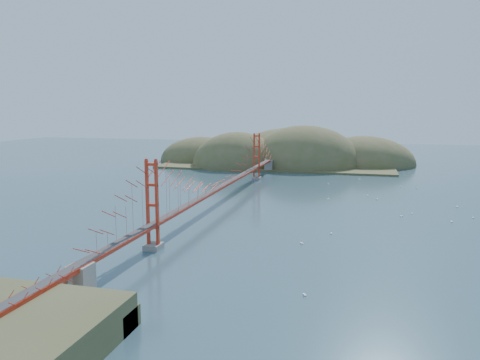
% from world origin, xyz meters
% --- Properties ---
extents(ground, '(320.00, 320.00, 0.00)m').
position_xyz_m(ground, '(0.00, 0.00, 0.00)').
color(ground, '#305060').
rests_on(ground, ground).
extents(bridge, '(2.20, 94.40, 12.00)m').
position_xyz_m(bridge, '(0.00, 0.18, 7.01)').
color(bridge, gray).
rests_on(bridge, ground).
extents(approach_viaduct, '(1.40, 12.00, 3.38)m').
position_xyz_m(approach_viaduct, '(0.00, -51.91, 2.55)').
color(approach_viaduct, '#B42614').
rests_on(approach_viaduct, ground).
extents(promontory, '(9.00, 6.00, 0.24)m').
position_xyz_m(promontory, '(0.00, -48.50, 0.12)').
color(promontory, '#59544C').
rests_on(promontory, ground).
extents(fort, '(3.70, 2.30, 1.75)m').
position_xyz_m(fort, '(0.40, -47.80, 0.67)').
color(fort, maroon).
rests_on(fort, ground).
extents(far_headlands, '(84.00, 58.00, 25.00)m').
position_xyz_m(far_headlands, '(2.21, 68.52, 0.00)').
color(far_headlands, brown).
rests_on(far_headlands, ground).
extents(sailboat_16, '(0.59, 0.59, 0.63)m').
position_xyz_m(sailboat_16, '(26.93, 15.09, 0.14)').
color(sailboat_16, white).
rests_on(sailboat_16, ground).
extents(sailboat_2, '(0.61, 0.52, 0.69)m').
position_xyz_m(sailboat_2, '(32.26, -2.83, 0.15)').
color(sailboat_2, white).
rests_on(sailboat_2, ground).
extents(sailboat_5, '(0.48, 0.60, 0.70)m').
position_xyz_m(sailboat_5, '(39.73, -4.64, 0.15)').
color(sailboat_5, white).
rests_on(sailboat_5, ground).
extents(sailboat_9, '(0.57, 0.57, 0.60)m').
position_xyz_m(sailboat_9, '(43.61, -0.94, 0.14)').
color(sailboat_9, white).
rests_on(sailboat_9, ground).
extents(sailboat_3, '(0.58, 0.48, 0.67)m').
position_xyz_m(sailboat_3, '(19.43, 8.95, 0.15)').
color(sailboat_3, white).
rests_on(sailboat_3, ground).
extents(sailboat_15, '(0.59, 0.64, 0.72)m').
position_xyz_m(sailboat_15, '(37.66, 27.70, 0.16)').
color(sailboat_15, white).
rests_on(sailboat_15, ground).
extents(sailboat_17, '(0.59, 0.58, 0.66)m').
position_xyz_m(sailboat_17, '(34.31, 28.17, 0.15)').
color(sailboat_17, white).
rests_on(sailboat_17, ground).
extents(sailboat_1, '(0.62, 0.62, 0.66)m').
position_xyz_m(sailboat_1, '(28.67, 11.44, 0.15)').
color(sailboat_1, white).
rests_on(sailboat_1, ground).
extents(sailboat_6, '(0.66, 0.66, 0.69)m').
position_xyz_m(sailboat_6, '(18.14, -22.66, 0.15)').
color(sailboat_6, white).
rests_on(sailboat_6, ground).
extents(sailboat_7, '(0.50, 0.42, 0.58)m').
position_xyz_m(sailboat_7, '(25.04, 37.52, 0.14)').
color(sailboat_7, white).
rests_on(sailboat_7, ground).
extents(sailboat_12, '(0.53, 0.53, 0.57)m').
position_xyz_m(sailboat_12, '(18.01, 27.47, 0.14)').
color(sailboat_12, white).
rests_on(sailboat_12, ground).
extents(sailboat_8, '(0.68, 0.68, 0.72)m').
position_xyz_m(sailboat_8, '(42.61, 7.41, 0.16)').
color(sailboat_8, white).
rests_on(sailboat_8, ground).
extents(sailboat_10, '(0.58, 0.58, 0.62)m').
position_xyz_m(sailboat_10, '(20.66, -40.00, 0.14)').
color(sailboat_10, white).
rests_on(sailboat_10, ground).
extents(sailboat_14, '(0.45, 0.52, 0.60)m').
position_xyz_m(sailboat_14, '(34.15, -0.25, 0.14)').
color(sailboat_14, white).
rests_on(sailboat_14, ground).
extents(sailboat_extra_0, '(0.46, 0.57, 0.66)m').
position_xyz_m(sailboat_extra_0, '(21.66, -16.68, 0.15)').
color(sailboat_extra_0, white).
rests_on(sailboat_extra_0, ground).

